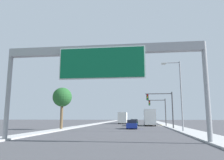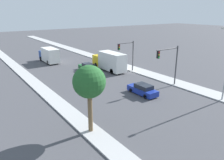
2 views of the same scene
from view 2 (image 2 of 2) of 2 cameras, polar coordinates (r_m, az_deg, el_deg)
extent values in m
cube|color=#B0B0B0|center=(51.83, -2.48, 5.45)|extent=(3.00, 120.00, 0.15)
cube|color=#B0B0B0|center=(44.84, -22.73, 2.12)|extent=(2.00, 120.00, 0.15)
cube|color=navy|center=(30.39, 7.93, -2.72)|extent=(1.75, 4.62, 0.74)
cube|color=#1E232D|center=(30.01, 8.29, -1.67)|extent=(1.54, 2.40, 0.56)
cylinder|color=black|center=(30.98, 5.07, -2.66)|extent=(0.22, 0.64, 0.64)
cylinder|color=black|center=(31.93, 7.16, -2.10)|extent=(0.22, 0.64, 0.64)
cylinder|color=black|center=(29.01, 8.74, -4.25)|extent=(0.22, 0.64, 0.64)
cylinder|color=black|center=(30.03, 10.85, -3.59)|extent=(0.22, 0.64, 0.64)
cube|color=#1E662D|center=(42.23, -6.34, 3.16)|extent=(1.80, 4.63, 0.72)
cube|color=#1E232D|center=(41.88, -6.21, 3.93)|extent=(1.59, 2.41, 0.55)
cylinder|color=black|center=(43.16, -8.18, 3.11)|extent=(0.22, 0.64, 0.64)
cylinder|color=black|center=(43.87, -6.35, 3.42)|extent=(0.22, 0.64, 0.64)
cylinder|color=black|center=(40.70, -6.31, 2.29)|extent=(0.22, 0.64, 0.64)
cylinder|color=black|center=(41.46, -4.40, 2.63)|extent=(0.22, 0.64, 0.64)
cube|color=navy|center=(53.20, -17.11, 6.30)|extent=(2.19, 2.01, 1.91)
cube|color=silver|center=(49.76, -15.81, 6.28)|extent=(2.39, 5.17, 2.95)
cylinder|color=black|center=(52.94, -18.08, 5.32)|extent=(0.28, 1.00, 1.00)
cylinder|color=black|center=(53.58, -15.94, 5.65)|extent=(0.28, 1.00, 1.00)
cylinder|color=black|center=(48.49, -16.32, 4.40)|extent=(0.28, 1.00, 1.00)
cylinder|color=black|center=(49.19, -14.01, 4.77)|extent=(0.28, 1.00, 1.00)
cube|color=yellow|center=(44.70, -3.16, 5.16)|extent=(2.21, 2.37, 2.14)
cube|color=silver|center=(41.15, 0.00, 4.90)|extent=(2.40, 6.09, 3.29)
cylinder|color=black|center=(44.26, -4.22, 3.85)|extent=(0.28, 1.00, 1.00)
cylinder|color=black|center=(45.36, -1.92, 4.23)|extent=(0.28, 1.00, 1.00)
cylinder|color=black|center=(39.70, 0.03, 2.27)|extent=(0.28, 1.00, 1.00)
cylinder|color=black|center=(40.93, 2.45, 2.73)|extent=(0.28, 1.00, 1.00)
cylinder|color=#3D3D3F|center=(34.47, 16.38, 3.56)|extent=(0.20, 0.20, 6.13)
cylinder|color=#3D3D3F|center=(32.23, 14.31, 7.81)|extent=(4.43, 0.14, 0.14)
cube|color=black|center=(30.96, 11.97, 6.50)|extent=(0.35, 0.28, 1.05)
cylinder|color=red|center=(30.79, 12.23, 7.09)|extent=(0.22, 0.04, 0.22)
cylinder|color=yellow|center=(30.85, 12.19, 6.45)|extent=(0.22, 0.04, 0.22)
cylinder|color=green|center=(30.92, 12.14, 5.81)|extent=(0.22, 0.04, 0.22)
cylinder|color=#3D3D3F|center=(41.25, 5.46, 6.19)|extent=(0.20, 0.20, 5.78)
cylinder|color=#3D3D3F|center=(39.67, 3.57, 9.58)|extent=(3.61, 0.14, 0.14)
cube|color=black|center=(38.83, 1.79, 8.57)|extent=(0.35, 0.28, 1.05)
cylinder|color=red|center=(38.65, 1.94, 9.05)|extent=(0.22, 0.04, 0.22)
cylinder|color=yellow|center=(38.71, 1.94, 8.54)|extent=(0.22, 0.04, 0.22)
cylinder|color=green|center=(38.76, 1.93, 8.02)|extent=(0.22, 0.04, 0.22)
cylinder|color=brown|center=(20.35, -5.75, -7.21)|extent=(0.43, 0.43, 5.04)
sphere|color=#235B28|center=(19.43, -5.98, -0.45)|extent=(3.00, 3.00, 3.00)
cube|color=#B2B2A8|center=(27.75, 27.23, 11.95)|extent=(0.60, 0.28, 0.20)
camera|label=1|loc=(28.48, 87.44, -18.76)|focal=35.00mm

